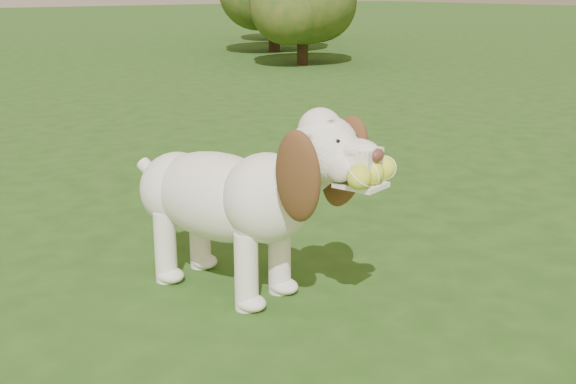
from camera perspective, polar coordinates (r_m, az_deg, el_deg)
ground at (r=2.57m, az=-0.80°, el=-12.21°), size 80.00×80.00×0.00m
dog at (r=2.86m, az=-3.95°, el=-0.01°), size 0.62×1.23×0.81m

